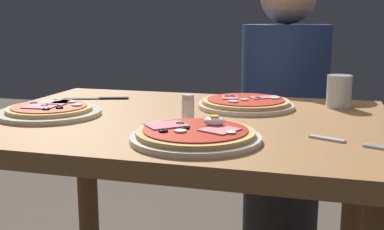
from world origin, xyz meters
TOP-DOWN VIEW (x-y plane):
  - dining_table at (0.00, 0.00)m, footprint 1.01×0.76m
  - pizza_foreground at (0.09, -0.22)m, footprint 0.27×0.27m
  - pizza_across_left at (0.13, 0.17)m, footprint 0.26×0.26m
  - pizza_across_right at (-0.33, -0.07)m, footprint 0.26×0.26m
  - water_glass_near at (0.38, 0.24)m, footprint 0.07×0.07m
  - fork at (0.38, -0.15)m, footprint 0.15×0.08m
  - knife at (-0.32, 0.19)m, footprint 0.19×0.08m
  - salt_shaker at (0.03, -0.06)m, footprint 0.03×0.03m
  - diner_person at (0.20, 0.66)m, footprint 0.32×0.32m

SIDE VIEW (x-z plane):
  - diner_person at x=0.20m, z-range -0.03..1.15m
  - dining_table at x=0.00m, z-range 0.24..1.00m
  - fork at x=0.38m, z-range 0.76..0.77m
  - knife at x=-0.32m, z-range 0.76..0.77m
  - pizza_across_right at x=-0.33m, z-range 0.76..0.79m
  - pizza_across_left at x=0.13m, z-range 0.76..0.79m
  - pizza_foreground at x=0.09m, z-range 0.75..0.80m
  - salt_shaker at x=0.03m, z-range 0.76..0.83m
  - water_glass_near at x=0.38m, z-range 0.75..0.84m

